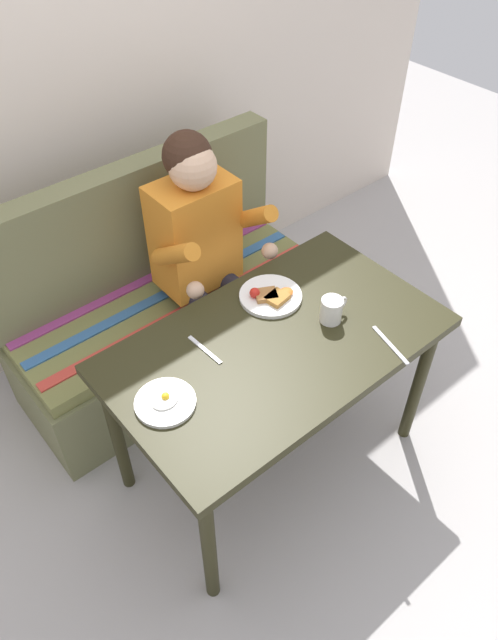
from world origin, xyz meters
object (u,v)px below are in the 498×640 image
couch (165,309)px  person (205,245)px  plate_eggs (165,402)px  coffee_mug (332,309)px  plate_breakfast (271,296)px  knife (390,345)px  fork (205,350)px  table (276,357)px

couch → person: (0.13, -0.17, 0.41)m
plate_eggs → coffee_mug: coffee_mug is taller
plate_breakfast → knife: 0.48m
plate_breakfast → plate_eggs: 0.61m
fork → plate_eggs: bearing=-158.6°
knife → couch: bearing=119.3°
plate_breakfast → knife: size_ratio=1.19×
table → person: person is taller
couch → person: size_ratio=1.19×
person → knife: bearing=-79.6°
plate_breakfast → plate_eggs: size_ratio=1.21×
fork → coffee_mug: bearing=-24.0°
coffee_mug → fork: coffee_mug is taller
knife → fork: bearing=155.8°
fork → knife: (0.51, -0.40, 0.00)m
table → coffee_mug: 0.26m
couch → person: bearing=-53.2°
person → knife: person is taller
person → fork: (-0.35, -0.46, -0.01)m
table → coffee_mug: (0.22, -0.05, 0.13)m
couch → plate_eggs: size_ratio=7.33×
plate_breakfast → person: bearing=90.0°
person → plate_breakfast: bearing=-90.0°
table → person: bearing=77.5°
plate_eggs → knife: (0.74, -0.29, -0.01)m
person → plate_eggs: bearing=-135.8°
plate_eggs → couch: bearing=58.6°
couch → plate_breakfast: bearing=-77.4°
coffee_mug → plate_breakfast: bearing=112.2°
plate_eggs → coffee_mug: size_ratio=1.67×
person → coffee_mug: 0.64m
coffee_mug → knife: bearing=-73.5°
plate_breakfast → fork: (-0.35, -0.05, -0.01)m
table → plate_breakfast: 0.24m
plate_eggs → table: bearing=-2.6°
fork → person: bearing=50.1°
person → plate_eggs: (-0.59, -0.57, -0.00)m
table → knife: size_ratio=6.00×
plate_breakfast → coffee_mug: coffee_mug is taller
table → coffee_mug: bearing=-11.6°
couch → plate_eggs: 0.96m
table → couch: size_ratio=0.83×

